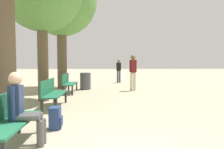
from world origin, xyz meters
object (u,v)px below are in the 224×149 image
Objects in this scene: trash_bin at (85,81)px; pedestrian_near at (133,70)px; bench_row_0 at (6,118)px; pedestrian_mid at (119,69)px; tree_row_2 at (61,1)px; backpack at (55,118)px; bench_row_2 at (68,82)px; person_seated at (23,107)px; bench_row_1 at (52,91)px.

pedestrian_near is at bearing -14.34° from trash_bin.
bench_row_0 is 11.37m from pedestrian_mid.
backpack is (1.15, -7.09, -4.33)m from tree_row_2.
bench_row_2 is at bearing -119.31° from pedestrian_mid.
backpack is at bearing -90.97° from trash_bin.
tree_row_2 is 3.69× the size of pedestrian_near.
person_seated is at bearing -110.92° from backpack.
bench_row_1 is at bearing -90.00° from bench_row_2.
pedestrian_near reaches higher than backpack.
person_seated is at bearing 24.20° from bench_row_0.
bench_row_1 is (0.00, 3.17, 0.00)m from bench_row_0.
pedestrian_mid is at bearing 60.76° from trash_bin.
bench_row_0 is 0.30m from person_seated.
bench_row_2 is 0.25× the size of tree_row_2.
tree_row_2 is (-0.58, 4.91, 4.06)m from bench_row_1.
pedestrian_mid reaches higher than bench_row_0.
pedestrian_near is at bearing -84.51° from pedestrian_mid.
bench_row_1 is at bearing -128.77° from pedestrian_near.
person_seated is 11.21m from pedestrian_mid.
bench_row_2 is at bearing -71.60° from tree_row_2.
pedestrian_near is 1.12× the size of pedestrian_mid.
pedestrian_mid is (-0.39, 4.10, -0.10)m from pedestrian_near.
tree_row_2 is at bearing 96.70° from bench_row_1.
pedestrian_near reaches higher than person_seated.
pedestrian_mid is at bearing 60.69° from bench_row_2.
pedestrian_near is (3.61, -1.13, -3.55)m from tree_row_2.
bench_row_1 is 0.25× the size of tree_row_2.
bench_row_2 is at bearing -168.74° from pedestrian_near.
tree_row_2 reaches higher than person_seated.
trash_bin is (0.68, 4.38, -0.07)m from bench_row_1.
tree_row_2 reaches higher than bench_row_2.
trash_bin is at bearing 86.52° from person_seated.
trash_bin is (0.68, 7.55, -0.07)m from bench_row_0.
tree_row_2 is 4.12× the size of pedestrian_mid.
backpack is 6.49m from pedestrian_near.
trash_bin reaches higher than backpack.
bench_row_2 is 0.93× the size of pedestrian_near.
bench_row_1 is at bearing -83.30° from tree_row_2.
person_seated reaches higher than bench_row_1.
person_seated is (0.23, -6.25, 0.16)m from bench_row_2.
tree_row_2 is 13.91× the size of backpack.
bench_row_2 is 1.91× the size of trash_bin.
pedestrian_near reaches higher than pedestrian_mid.
bench_row_1 is 8.32m from pedestrian_mid.
tree_row_2 reaches higher than trash_bin.
backpack is (0.57, -5.35, -0.27)m from bench_row_2.
pedestrian_near is (2.80, 6.85, 0.34)m from person_seated.
trash_bin is at bearing -119.24° from pedestrian_mid.
bench_row_0 is 7.60m from pedestrian_near.
pedestrian_near is at bearing 67.73° from person_seated.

